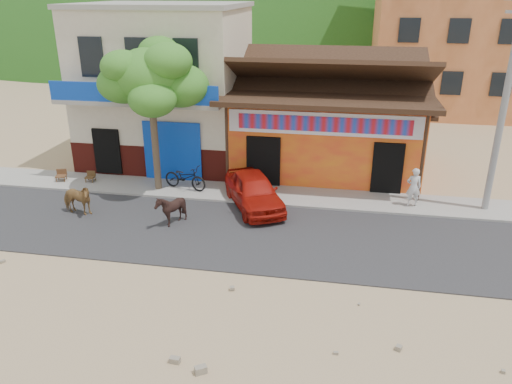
% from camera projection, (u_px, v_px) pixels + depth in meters
% --- Properties ---
extents(ground, '(120.00, 120.00, 0.00)m').
position_uv_depth(ground, '(238.00, 274.00, 14.65)').
color(ground, '#9E825B').
rests_on(ground, ground).
extents(road, '(60.00, 5.00, 0.04)m').
position_uv_depth(road, '(253.00, 235.00, 16.92)').
color(road, '#28282B').
rests_on(road, ground).
extents(sidewalk, '(60.00, 2.00, 0.12)m').
position_uv_depth(sidewalk, '(269.00, 195.00, 20.10)').
color(sidewalk, gray).
rests_on(sidewalk, ground).
extents(dance_club, '(8.00, 6.00, 3.60)m').
position_uv_depth(dance_club, '(326.00, 130.00, 22.75)').
color(dance_club, orange).
rests_on(dance_club, ground).
extents(cafe_building, '(7.00, 6.00, 7.00)m').
position_uv_depth(cafe_building, '(167.00, 87.00, 23.33)').
color(cafe_building, beige).
rests_on(cafe_building, ground).
extents(apartment_front, '(9.00, 9.00, 12.00)m').
position_uv_depth(apartment_front, '(447.00, 18.00, 32.77)').
color(apartment_front, '#CC723F').
rests_on(apartment_front, ground).
extents(tree, '(3.00, 3.00, 6.00)m').
position_uv_depth(tree, '(153.00, 117.00, 19.51)').
color(tree, '#2D721E').
rests_on(tree, sidewalk).
extents(utility_pole, '(0.24, 0.24, 8.00)m').
position_uv_depth(utility_pole, '(505.00, 103.00, 17.22)').
color(utility_pole, gray).
rests_on(utility_pole, sidewalk).
extents(cow_tan, '(1.49, 0.87, 1.18)m').
position_uv_depth(cow_tan, '(77.00, 199.00, 18.24)').
color(cow_tan, olive).
rests_on(cow_tan, road).
extents(cow_dark, '(1.31, 1.24, 1.18)m').
position_uv_depth(cow_dark, '(171.00, 209.00, 17.41)').
color(cow_dark, black).
rests_on(cow_dark, road).
extents(red_car, '(3.17, 4.17, 1.32)m').
position_uv_depth(red_car, '(254.00, 191.00, 18.83)').
color(red_car, '#A8150C').
rests_on(red_car, road).
extents(scooter, '(2.02, 1.14, 1.01)m').
position_uv_depth(scooter, '(185.00, 177.00, 20.37)').
color(scooter, black).
rests_on(scooter, sidewalk).
extents(pedestrian, '(0.59, 0.42, 1.51)m').
position_uv_depth(pedestrian, '(414.00, 187.00, 18.70)').
color(pedestrian, silver).
rests_on(pedestrian, sidewalk).
extents(cafe_chair_left, '(0.52, 0.52, 0.90)m').
position_uv_depth(cafe_chair_left, '(60.00, 171.00, 21.25)').
color(cafe_chair_left, '#4C2719').
rests_on(cafe_chair_left, sidewalk).
extents(cafe_chair_right, '(0.40, 0.40, 0.79)m').
position_uv_depth(cafe_chair_right, '(90.00, 173.00, 21.20)').
color(cafe_chair_right, '#4F321A').
rests_on(cafe_chair_right, sidewalk).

